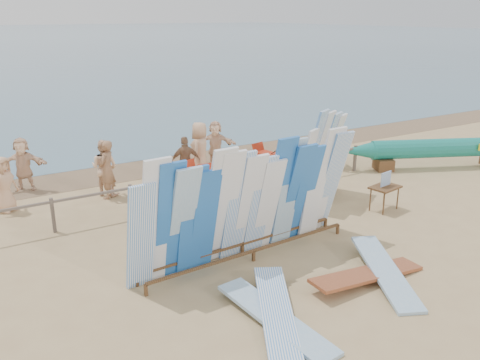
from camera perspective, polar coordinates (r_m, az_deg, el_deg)
ground at (r=12.26m, az=1.69°, el=-6.82°), size 160.00×160.00×0.00m
wet_sand_strip at (r=18.34m, az=-10.55°, el=1.49°), size 40.00×2.60×0.01m
fence at (r=14.46m, az=-4.72°, el=-0.20°), size 12.08×0.08×0.90m
main_surfboard_rack at (r=10.98m, az=0.96°, el=-2.87°), size 5.51×1.11×2.74m
side_surfboard_rack at (r=14.74m, az=8.74°, el=2.43°), size 2.41×1.68×2.73m
outrigger_canoe at (r=19.04m, az=21.54°, el=3.23°), size 7.00×3.58×1.05m
vendor_table at (r=14.53m, az=15.88°, el=-1.89°), size 0.92×0.72×1.10m
flat_board_a at (r=9.30m, az=3.94°, el=-15.74°), size 0.86×2.75×0.22m
flat_board_e at (r=9.46m, az=4.06°, el=-15.10°), size 1.75×2.65×0.29m
flat_board_c at (r=10.86m, az=14.07°, el=-10.92°), size 2.70×0.57×0.31m
flat_board_b at (r=11.03m, az=15.92°, el=-10.62°), size 1.62×2.68×0.35m
beach_chair_left at (r=15.51m, az=-3.54°, el=-0.41°), size 0.54×0.56×0.82m
beach_chair_right at (r=15.43m, az=-5.16°, el=-0.39°), size 0.80×0.81×0.96m
stroller at (r=16.78m, az=2.79°, el=1.80°), size 0.73×0.91×1.11m
beachgoer_2 at (r=15.52m, az=-14.97°, el=1.36°), size 0.85×0.87×1.69m
beachgoer_5 at (r=17.94m, az=-2.78°, el=4.08°), size 1.50×1.28×1.62m
beachgoer_1 at (r=15.25m, az=-14.71°, el=1.14°), size 0.68×0.69×1.73m
beachgoer_11 at (r=16.76m, az=-23.20°, el=1.63°), size 1.59×1.11×1.65m
beachgoer_0 at (r=15.17m, az=-24.95°, el=-0.43°), size 0.82×0.74×1.55m
beachgoer_6 at (r=16.51m, az=-4.52°, el=3.28°), size 0.97×0.95×1.89m
beachgoer_10 at (r=18.11m, az=10.26°, el=4.27°), size 1.16×0.88×1.81m
beachgoer_8 at (r=17.99m, az=10.92°, el=4.06°), size 0.92×0.57×1.76m
beachgoer_4 at (r=15.87m, az=-6.12°, el=2.06°), size 1.00×0.62×1.59m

